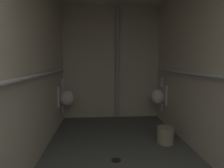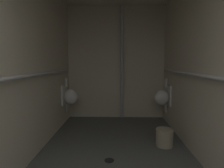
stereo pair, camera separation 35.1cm
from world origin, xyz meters
The scene contains 11 objects.
floor centered at (0.00, 2.24, -0.04)m, with size 2.47×4.60×0.08m, color #4C4F4C.
wall_left centered at (-1.20, 2.24, 1.36)m, with size 0.06×4.60×2.71m, color beige.
wall_right centered at (1.20, 2.24, 1.36)m, with size 0.06×4.60×2.71m, color beige.
wall_back centered at (0.00, 4.51, 1.36)m, with size 2.47×0.06×2.71m, color beige.
urinal_left_mid centered at (-1.03, 3.95, 0.62)m, with size 0.32×0.30×0.76m.
urinal_right_mid centered at (1.03, 3.93, 0.62)m, with size 0.32×0.30×0.76m.
supply_pipe_left centered at (-1.11, 2.25, 1.21)m, with size 0.06×3.87×0.06m.
supply_pipe_right centered at (1.11, 2.22, 1.21)m, with size 0.06×3.89×0.06m.
standpipe_back_wall centered at (0.14, 4.40, 1.36)m, with size 0.08×0.08×2.66m, color #B2B2B2.
floor_drain centered at (-0.08, 2.36, 0.00)m, with size 0.14×0.14×0.01m, color black.
waste_bin centered at (0.82, 2.86, 0.14)m, with size 0.29×0.29×0.28m, color #9E937A.
Camera 2 is at (0.03, -0.17, 1.39)m, focal length 30.36 mm.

